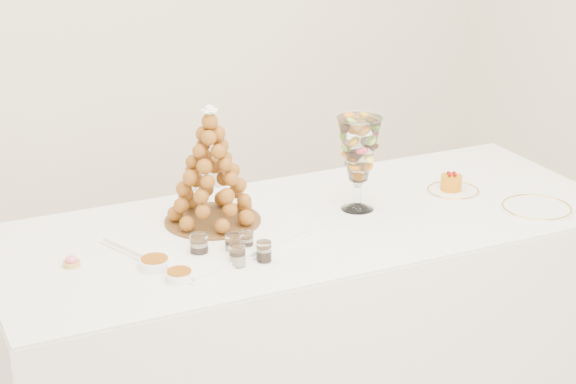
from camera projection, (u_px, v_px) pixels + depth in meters
buffet_table at (309, 327)px, 3.42m from camera, size 2.22×1.01×0.82m
lace_tray at (217, 232)px, 3.16m from camera, size 0.70×0.60×0.02m
macaron_vase at (359, 150)px, 3.30m from camera, size 0.15×0.15×0.33m
cake_plate at (453, 191)px, 3.52m from camera, size 0.19×0.19×0.01m
spare_plate at (537, 208)px, 3.36m from camera, size 0.25×0.25×0.01m
pink_tart at (72, 262)px, 2.94m from camera, size 0.05×0.05×0.03m
verrine_a at (199, 246)px, 2.99m from camera, size 0.07×0.07×0.08m
verrine_b at (233, 245)px, 3.00m from camera, size 0.05×0.05×0.07m
verrine_c at (246, 241)px, 3.04m from camera, size 0.06×0.06×0.06m
verrine_d at (237, 255)px, 2.93m from camera, size 0.06×0.06×0.07m
verrine_e at (264, 251)px, 2.97m from camera, size 0.06×0.06×0.06m
ramekin_back at (155, 263)px, 2.93m from camera, size 0.09×0.09×0.03m
ramekin_front at (179, 276)px, 2.85m from camera, size 0.08×0.08×0.03m
croquembouche at (211, 166)px, 3.15m from camera, size 0.34×0.34×0.40m
mousse_cake at (451, 182)px, 3.51m from camera, size 0.08×0.08×0.07m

